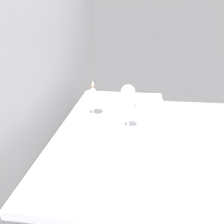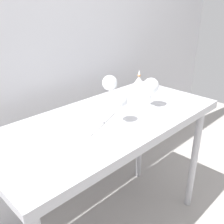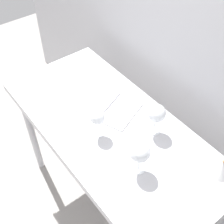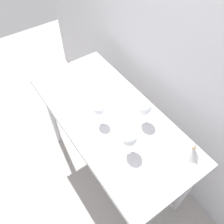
% 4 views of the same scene
% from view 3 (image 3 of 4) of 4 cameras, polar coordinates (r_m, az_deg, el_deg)
% --- Properties ---
extents(ground_plane, '(6.00, 6.00, 0.00)m').
position_cam_3_polar(ground_plane, '(2.41, -0.01, -16.84)').
color(ground_plane, '#9C9792').
extents(back_wall, '(3.80, 0.04, 2.60)m').
position_cam_3_polar(back_wall, '(1.68, 13.85, 14.48)').
color(back_wall, '#BABABF').
rests_on(back_wall, ground_plane).
extents(steel_counter, '(1.40, 0.65, 0.90)m').
position_cam_3_polar(steel_counter, '(1.74, -0.17, -4.94)').
color(steel_counter, '#B5B5BA').
rests_on(steel_counter, ground_plane).
extents(wine_glass_near_center, '(0.08, 0.08, 0.17)m').
position_cam_3_polar(wine_glass_near_center, '(1.53, -2.72, -1.09)').
color(wine_glass_near_center, white).
rests_on(wine_glass_near_center, steel_counter).
extents(wine_glass_near_right, '(0.10, 0.10, 0.19)m').
position_cam_3_polar(wine_glass_near_right, '(1.39, 5.26, -7.63)').
color(wine_glass_near_right, white).
rests_on(wine_glass_near_right, steel_counter).
extents(wine_glass_far_right, '(0.10, 0.10, 0.18)m').
position_cam_3_polar(wine_glass_far_right, '(1.55, 8.35, -0.34)').
color(wine_glass_far_right, white).
rests_on(wine_glass_far_right, steel_counter).
extents(open_notebook, '(0.38, 0.35, 0.01)m').
position_cam_3_polar(open_notebook, '(1.75, -0.49, 1.02)').
color(open_notebook, white).
rests_on(open_notebook, steel_counter).
extents(tasting_sheet_upper, '(0.24, 0.25, 0.00)m').
position_cam_3_polar(tasting_sheet_upper, '(1.96, -3.27, 6.70)').
color(tasting_sheet_upper, white).
rests_on(tasting_sheet_upper, steel_counter).
extents(decanter_funnel, '(0.11, 0.11, 0.14)m').
position_cam_3_polar(decanter_funnel, '(1.53, 20.10, -9.72)').
color(decanter_funnel, silver).
rests_on(decanter_funnel, steel_counter).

